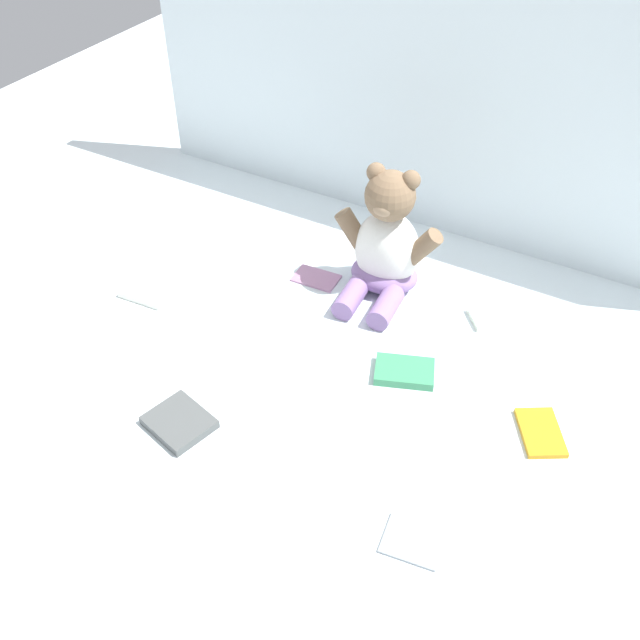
{
  "coord_description": "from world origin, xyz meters",
  "views": [
    {
      "loc": [
        0.52,
        -1.02,
        1.03
      ],
      "look_at": [
        0.01,
        -0.1,
        0.1
      ],
      "focal_mm": 40.02,
      "sensor_mm": 36.0,
      "label": 1
    }
  ],
  "objects_px": {
    "book_case_3": "(316,277)",
    "book_case_6": "(179,422)",
    "book_case_0": "(492,317)",
    "book_case_4": "(404,372)",
    "book_case_5": "(413,540)",
    "teddy_bear": "(386,247)",
    "book_case_2": "(148,292)",
    "book_case_1": "(541,433)"
  },
  "relations": [
    {
      "from": "book_case_3",
      "to": "book_case_6",
      "type": "bearing_deg",
      "value": -4.08
    },
    {
      "from": "book_case_0",
      "to": "book_case_4",
      "type": "bearing_deg",
      "value": -61.09
    },
    {
      "from": "book_case_5",
      "to": "book_case_4",
      "type": "bearing_deg",
      "value": 18.28
    },
    {
      "from": "teddy_bear",
      "to": "book_case_5",
      "type": "distance_m",
      "value": 0.67
    },
    {
      "from": "book_case_0",
      "to": "book_case_2",
      "type": "distance_m",
      "value": 0.77
    },
    {
      "from": "book_case_4",
      "to": "book_case_6",
      "type": "relative_size",
      "value": 1.02
    },
    {
      "from": "book_case_0",
      "to": "book_case_3",
      "type": "distance_m",
      "value": 0.41
    },
    {
      "from": "book_case_2",
      "to": "book_case_6",
      "type": "bearing_deg",
      "value": 43.7
    },
    {
      "from": "book_case_0",
      "to": "book_case_3",
      "type": "xyz_separation_m",
      "value": [
        -0.4,
        -0.06,
        -0.0
      ]
    },
    {
      "from": "teddy_bear",
      "to": "book_case_3",
      "type": "relative_size",
      "value": 2.89
    },
    {
      "from": "book_case_2",
      "to": "book_case_6",
      "type": "height_order",
      "value": "book_case_6"
    },
    {
      "from": "book_case_1",
      "to": "book_case_2",
      "type": "xyz_separation_m",
      "value": [
        -0.89,
        -0.03,
        0.0
      ]
    },
    {
      "from": "book_case_4",
      "to": "book_case_1",
      "type": "bearing_deg",
      "value": -114.45
    },
    {
      "from": "book_case_2",
      "to": "book_case_6",
      "type": "distance_m",
      "value": 0.41
    },
    {
      "from": "teddy_bear",
      "to": "book_case_2",
      "type": "height_order",
      "value": "teddy_bear"
    },
    {
      "from": "book_case_6",
      "to": "book_case_4",
      "type": "bearing_deg",
      "value": 151.02
    },
    {
      "from": "book_case_0",
      "to": "book_case_3",
      "type": "relative_size",
      "value": 0.9
    },
    {
      "from": "book_case_3",
      "to": "book_case_6",
      "type": "relative_size",
      "value": 0.9
    },
    {
      "from": "teddy_bear",
      "to": "book_case_4",
      "type": "distance_m",
      "value": 0.3
    },
    {
      "from": "book_case_3",
      "to": "book_case_6",
      "type": "height_order",
      "value": "book_case_6"
    },
    {
      "from": "teddy_bear",
      "to": "book_case_5",
      "type": "bearing_deg",
      "value": -65.23
    },
    {
      "from": "book_case_0",
      "to": "book_case_2",
      "type": "height_order",
      "value": "book_case_2"
    },
    {
      "from": "teddy_bear",
      "to": "book_case_0",
      "type": "distance_m",
      "value": 0.28
    },
    {
      "from": "book_case_5",
      "to": "teddy_bear",
      "type": "bearing_deg",
      "value": 21.7
    },
    {
      "from": "book_case_3",
      "to": "book_case_5",
      "type": "distance_m",
      "value": 0.7
    },
    {
      "from": "book_case_5",
      "to": "book_case_6",
      "type": "height_order",
      "value": "book_case_6"
    },
    {
      "from": "book_case_2",
      "to": "book_case_5",
      "type": "distance_m",
      "value": 0.83
    },
    {
      "from": "book_case_0",
      "to": "book_case_4",
      "type": "height_order",
      "value": "book_case_4"
    },
    {
      "from": "book_case_6",
      "to": "book_case_3",
      "type": "bearing_deg",
      "value": -165.66
    },
    {
      "from": "teddy_bear",
      "to": "book_case_2",
      "type": "xyz_separation_m",
      "value": [
        -0.45,
        -0.29,
        -0.1
      ]
    },
    {
      "from": "book_case_5",
      "to": "book_case_2",
      "type": "bearing_deg",
      "value": 61.94
    },
    {
      "from": "book_case_4",
      "to": "book_case_6",
      "type": "distance_m",
      "value": 0.45
    },
    {
      "from": "book_case_5",
      "to": "book_case_6",
      "type": "xyz_separation_m",
      "value": [
        -0.48,
        0.01,
        0.0
      ]
    },
    {
      "from": "teddy_bear",
      "to": "book_case_3",
      "type": "bearing_deg",
      "value": -166.17
    },
    {
      "from": "book_case_0",
      "to": "book_case_6",
      "type": "relative_size",
      "value": 0.81
    },
    {
      "from": "teddy_bear",
      "to": "book_case_5",
      "type": "relative_size",
      "value": 3.19
    },
    {
      "from": "teddy_bear",
      "to": "book_case_6",
      "type": "height_order",
      "value": "teddy_bear"
    },
    {
      "from": "book_case_2",
      "to": "book_case_5",
      "type": "xyz_separation_m",
      "value": [
        0.78,
        -0.29,
        -0.0
      ]
    },
    {
      "from": "teddy_bear",
      "to": "book_case_0",
      "type": "xyz_separation_m",
      "value": [
        0.26,
        0.01,
        -0.1
      ]
    },
    {
      "from": "book_case_4",
      "to": "book_case_6",
      "type": "height_order",
      "value": "same"
    },
    {
      "from": "book_case_3",
      "to": "book_case_5",
      "type": "bearing_deg",
      "value": 38.6
    },
    {
      "from": "book_case_1",
      "to": "book_case_5",
      "type": "bearing_deg",
      "value": 39.14
    }
  ]
}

